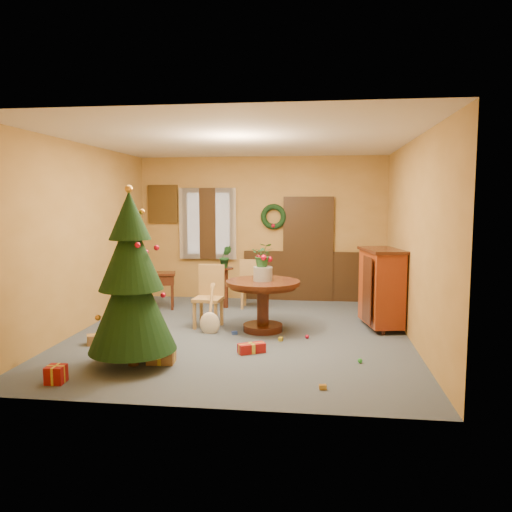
% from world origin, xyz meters
% --- Properties ---
extents(room_envelope, '(5.50, 5.50, 5.50)m').
position_xyz_m(room_envelope, '(0.21, 2.70, 1.12)').
color(room_envelope, '#394253').
rests_on(room_envelope, ground).
extents(dining_table, '(1.15, 1.15, 0.79)m').
position_xyz_m(dining_table, '(0.31, 0.22, 0.55)').
color(dining_table, black).
rests_on(dining_table, floor).
extents(urn, '(0.29, 0.29, 0.22)m').
position_xyz_m(urn, '(0.31, 0.22, 0.90)').
color(urn, slate).
rests_on(urn, dining_table).
extents(centerpiece_plant, '(0.33, 0.29, 0.37)m').
position_xyz_m(centerpiece_plant, '(0.31, 0.22, 1.19)').
color(centerpiece_plant, '#1E4C23').
rests_on(centerpiece_plant, urn).
extents(chair_near, '(0.46, 0.46, 0.99)m').
position_xyz_m(chair_near, '(-0.57, 0.41, 0.53)').
color(chair_near, '#A98243').
rests_on(chair_near, floor).
extents(chair_far, '(0.41, 0.41, 0.94)m').
position_xyz_m(chair_far, '(-0.08, 1.81, 0.50)').
color(chair_far, '#A98243').
rests_on(chair_far, floor).
extents(guitar, '(0.33, 0.48, 0.72)m').
position_xyz_m(guitar, '(-0.48, -0.02, 0.37)').
color(guitar, beige).
rests_on(guitar, floor).
extents(plant_stand, '(0.30, 0.30, 0.77)m').
position_xyz_m(plant_stand, '(-0.57, 1.81, 0.48)').
color(plant_stand, black).
rests_on(plant_stand, floor).
extents(stand_plant, '(0.27, 0.24, 0.42)m').
position_xyz_m(stand_plant, '(-0.57, 1.81, 0.97)').
color(stand_plant, '#19471E').
rests_on(stand_plant, plant_stand).
extents(christmas_tree, '(1.07, 1.07, 2.21)m').
position_xyz_m(christmas_tree, '(-1.09, -1.60, 1.05)').
color(christmas_tree, '#382111').
rests_on(christmas_tree, floor).
extents(writing_desk, '(0.85, 0.57, 0.69)m').
position_xyz_m(writing_desk, '(-1.87, 1.54, 0.52)').
color(writing_desk, black).
rests_on(writing_desk, floor).
extents(sideboard, '(0.71, 1.07, 1.27)m').
position_xyz_m(sideboard, '(2.15, 0.62, 0.68)').
color(sideboard, '#5D190A').
rests_on(sideboard, floor).
extents(gift_a, '(0.35, 0.27, 0.18)m').
position_xyz_m(gift_a, '(-0.77, -1.48, 0.09)').
color(gift_a, brown).
rests_on(gift_a, floor).
extents(gift_b, '(0.21, 0.21, 0.20)m').
position_xyz_m(gift_b, '(-1.72, -2.29, 0.10)').
color(gift_b, maroon).
rests_on(gift_b, floor).
extents(gift_c, '(0.31, 0.28, 0.14)m').
position_xyz_m(gift_c, '(-1.94, -0.79, 0.07)').
color(gift_c, brown).
rests_on(gift_c, floor).
extents(gift_d, '(0.39, 0.30, 0.13)m').
position_xyz_m(gift_d, '(0.29, -0.92, 0.06)').
color(gift_d, maroon).
rests_on(gift_d, floor).
extents(toy_a, '(0.09, 0.09, 0.05)m').
position_xyz_m(toy_a, '(-0.09, -0.05, 0.03)').
color(toy_a, '#2746AA').
rests_on(toy_a, floor).
extents(toy_b, '(0.06, 0.06, 0.06)m').
position_xyz_m(toy_b, '(1.69, -1.17, 0.03)').
color(toy_b, green).
rests_on(toy_b, floor).
extents(toy_c, '(0.06, 0.09, 0.05)m').
position_xyz_m(toy_c, '(0.63, -0.30, 0.03)').
color(toy_c, gold).
rests_on(toy_c, floor).
extents(toy_d, '(0.06, 0.06, 0.06)m').
position_xyz_m(toy_d, '(1.01, -0.14, 0.03)').
color(toy_d, red).
rests_on(toy_d, floor).
extents(toy_e, '(0.09, 0.06, 0.05)m').
position_xyz_m(toy_e, '(1.22, -2.11, 0.03)').
color(toy_e, gold).
rests_on(toy_e, floor).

